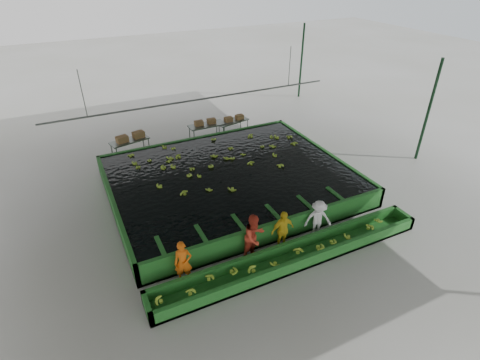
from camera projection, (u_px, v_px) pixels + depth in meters
name	position (u px, v px, depth m)	size (l,w,h in m)	color
ground	(245.00, 206.00, 15.41)	(80.00, 80.00, 0.00)	gray
shed_roof	(246.00, 87.00, 12.81)	(20.00, 22.00, 0.04)	gray
shed_posts	(246.00, 152.00, 14.11)	(20.00, 22.00, 5.00)	black
flotation_tank	(230.00, 180.00, 16.33)	(10.00, 8.00, 0.90)	#1E5F1F
tank_water	(230.00, 172.00, 16.12)	(9.70, 7.70, 0.00)	black
sorting_trough	(293.00, 256.00, 12.51)	(10.00, 1.00, 0.50)	#1E5F1F
cableway_rail	(199.00, 100.00, 17.70)	(0.08, 0.08, 14.00)	#59605B
rail_hanger_left	(82.00, 94.00, 15.31)	(0.04, 0.04, 2.00)	#59605B
rail_hanger_right	(290.00, 66.00, 19.04)	(0.04, 0.04, 2.00)	#59605B
worker_a	(183.00, 263.00, 11.53)	(0.56, 0.36, 1.52)	#DF590E
worker_b	(254.00, 237.00, 12.40)	(0.85, 0.66, 1.74)	#B5321F
worker_c	(283.00, 230.00, 12.86)	(0.90, 0.37, 1.54)	gold
worker_d	(318.00, 219.00, 13.43)	(0.98, 0.56, 1.51)	silver
packing_table_left	(131.00, 148.00, 19.07)	(1.92, 0.77, 0.87)	#59605B
packing_table_mid	(207.00, 132.00, 20.71)	(1.99, 0.80, 0.91)	#59605B
packing_table_right	(232.00, 128.00, 21.27)	(1.89, 0.75, 0.86)	#59605B
box_stack_left	(131.00, 140.00, 18.88)	(1.44, 0.40, 0.31)	brown
box_stack_mid	(205.00, 124.00, 20.49)	(1.18, 0.33, 0.26)	brown
box_stack_right	(234.00, 120.00, 21.12)	(1.15, 0.32, 0.25)	brown
floating_bananas	(222.00, 164.00, 16.73)	(8.15, 5.56, 0.11)	#8BB42B
trough_bananas	(294.00, 253.00, 12.43)	(9.60, 0.64, 0.13)	#8BB42B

